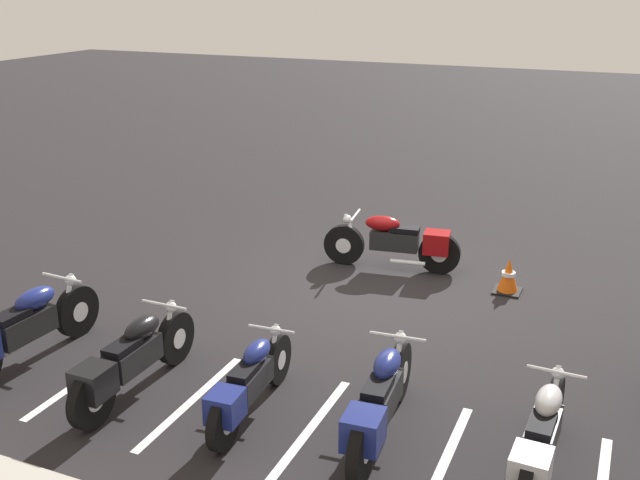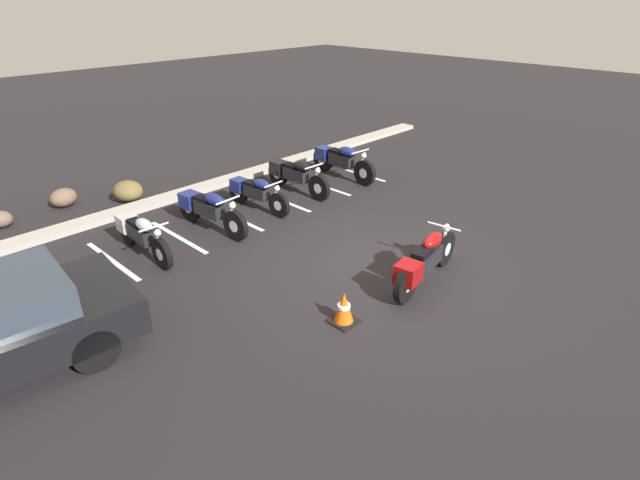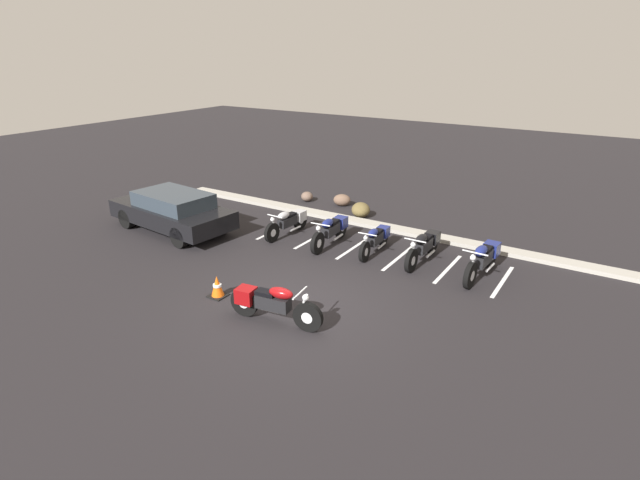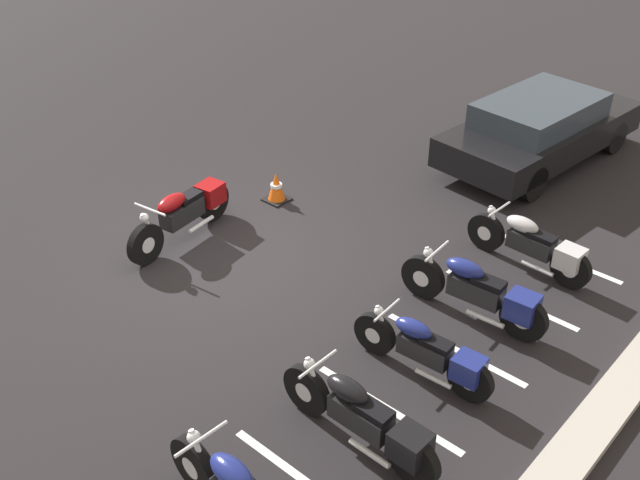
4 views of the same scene
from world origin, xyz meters
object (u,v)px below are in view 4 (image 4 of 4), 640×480
(parked_bike_1, at_px, (480,292))
(parked_bike_2, at_px, (428,352))
(parked_bike_0, at_px, (534,246))
(parked_bike_3, at_px, (365,420))
(car_black, at_px, (540,128))
(motorcycle_maroon_featured, at_px, (185,212))
(traffic_cone, at_px, (276,188))

(parked_bike_1, xyz_separation_m, parked_bike_2, (1.41, 0.14, -0.05))
(parked_bike_0, relative_size, parked_bike_1, 0.94)
(parked_bike_2, relative_size, parked_bike_3, 0.90)
(parked_bike_2, height_order, car_black, car_black)
(motorcycle_maroon_featured, xyz_separation_m, traffic_cone, (-1.79, 0.25, -0.22))
(motorcycle_maroon_featured, height_order, parked_bike_1, motorcycle_maroon_featured)
(parked_bike_2, distance_m, traffic_cone, 4.89)
(car_black, bearing_deg, parked_bike_2, -157.88)
(parked_bike_0, bearing_deg, car_black, -60.74)
(motorcycle_maroon_featured, relative_size, parked_bike_0, 1.08)
(motorcycle_maroon_featured, height_order, parked_bike_3, motorcycle_maroon_featured)
(parked_bike_2, distance_m, car_black, 6.58)
(parked_bike_2, bearing_deg, motorcycle_maroon_featured, -5.23)
(parked_bike_0, distance_m, car_black, 3.75)
(motorcycle_maroon_featured, bearing_deg, traffic_cone, 164.36)
(parked_bike_1, height_order, parked_bike_2, parked_bike_1)
(parked_bike_1, xyz_separation_m, car_black, (-4.89, -1.73, 0.22))
(parked_bike_0, xyz_separation_m, car_black, (-3.33, -1.70, 0.25))
(parked_bike_3, distance_m, car_black, 7.97)
(parked_bike_1, bearing_deg, car_black, -74.60)
(parked_bike_1, bearing_deg, parked_bike_0, -93.16)
(motorcycle_maroon_featured, relative_size, parked_bike_1, 1.01)
(parked_bike_0, relative_size, parked_bike_3, 0.94)
(motorcycle_maroon_featured, distance_m, traffic_cone, 1.82)
(parked_bike_0, distance_m, parked_bike_1, 1.56)
(parked_bike_3, bearing_deg, parked_bike_0, -85.35)
(parked_bike_1, height_order, parked_bike_3, parked_bike_1)
(motorcycle_maroon_featured, relative_size, car_black, 0.49)
(parked_bike_3, relative_size, car_black, 0.49)
(parked_bike_1, bearing_deg, motorcycle_maroon_featured, 11.34)
(parked_bike_0, xyz_separation_m, parked_bike_1, (1.56, 0.02, 0.03))
(motorcycle_maroon_featured, xyz_separation_m, parked_bike_2, (0.14, 4.74, -0.05))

